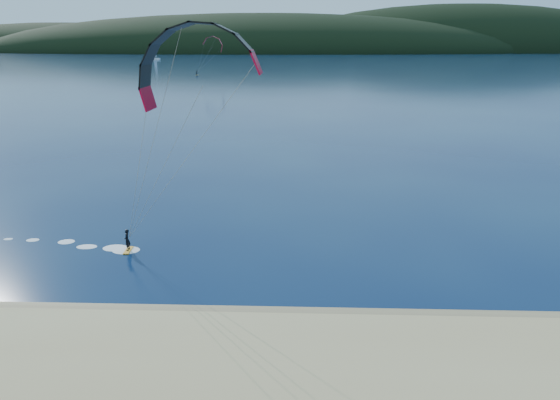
# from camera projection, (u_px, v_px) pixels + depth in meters

# --- Properties ---
(ground) EXTENTS (1800.00, 1800.00, 0.00)m
(ground) POSITION_uv_depth(u_px,v_px,m) (177.00, 375.00, 21.12)
(ground) COLOR #08143A
(ground) RESTS_ON ground
(wet_sand) EXTENTS (220.00, 2.50, 0.10)m
(wet_sand) POSITION_uv_depth(u_px,v_px,m) (197.00, 318.00, 25.37)
(wet_sand) COLOR olive
(wet_sand) RESTS_ON ground
(headland) EXTENTS (1200.00, 310.00, 140.00)m
(headland) POSITION_uv_depth(u_px,v_px,m) (293.00, 52.00, 727.06)
(headland) COLOR black
(headland) RESTS_ON ground
(kitesurfer_near) EXTENTS (21.26, 8.63, 15.09)m
(kitesurfer_near) POSITION_uv_depth(u_px,v_px,m) (194.00, 96.00, 24.69)
(kitesurfer_near) COLOR orange
(kitesurfer_near) RESTS_ON ground
(kitesurfer_far) EXTENTS (14.23, 8.63, 16.81)m
(kitesurfer_far) POSITION_uv_depth(u_px,v_px,m) (212.00, 47.00, 203.91)
(kitesurfer_far) COLOR orange
(kitesurfer_far) RESTS_ON ground
(sailboat) EXTENTS (9.29, 5.75, 12.92)m
(sailboat) POSITION_uv_depth(u_px,v_px,m) (155.00, 58.00, 407.05)
(sailboat) COLOR white
(sailboat) RESTS_ON ground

